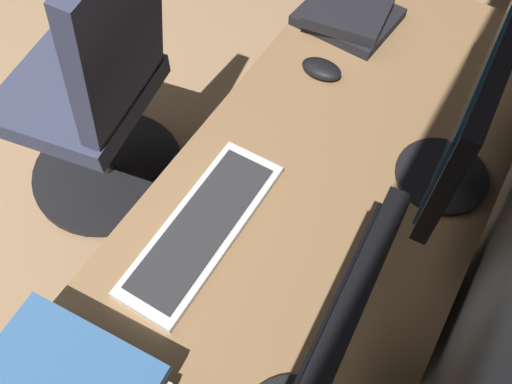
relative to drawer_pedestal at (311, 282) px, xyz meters
name	(u,v)px	position (x,y,z in m)	size (l,w,h in m)	color
desk	(277,278)	(0.16, -0.03, 0.31)	(1.95, 0.65, 0.73)	#936D47
drawer_pedestal	(311,282)	(0.00, 0.00, 0.00)	(0.40, 0.51, 0.69)	#936D47
monitor_primary	(476,105)	(-0.20, 0.17, 0.61)	(0.49, 0.20, 0.40)	black
keyboard_main	(203,228)	(0.17, -0.19, 0.39)	(0.42, 0.14, 0.02)	silver
mouse_main	(322,69)	(-0.35, -0.19, 0.40)	(0.06, 0.10, 0.03)	black
book_stack_far	(348,15)	(-0.55, -0.22, 0.41)	(0.23, 0.26, 0.06)	black
office_chair	(98,100)	(-0.15, -0.83, 0.11)	(0.56, 0.58, 0.97)	#383D56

